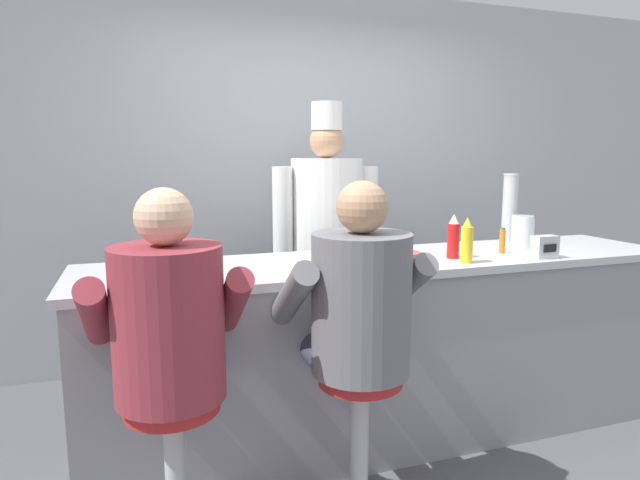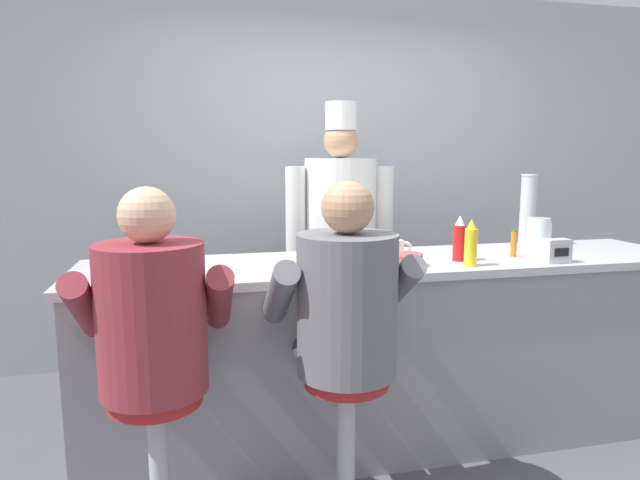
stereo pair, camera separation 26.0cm
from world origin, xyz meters
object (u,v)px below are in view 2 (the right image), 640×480
Objects in this scene: diner_seated_maroon at (153,329)px; mustard_bottle_yellow at (471,244)px; water_pitcher_clear at (538,235)px; cereal_bowl at (405,260)px; hot_sauce_bottle_orange at (514,244)px; napkin_dispenser_chrome at (557,251)px; breakfast_plate at (169,275)px; coffee_mug_white at (396,249)px; cook_in_whites_near at (340,232)px; coffee_mug_blue at (349,257)px; diner_seated_grey at (345,314)px; ketchup_bottle_red at (459,240)px; cup_stack_steel at (528,210)px.

mustard_bottle_yellow is at bearing 12.87° from diner_seated_maroon.
water_pitcher_clear is at bearing 17.07° from diner_seated_maroon.
hot_sauce_bottle_orange is at bearing 8.07° from cereal_bowl.
water_pitcher_clear is 1.45× the size of napkin_dispenser_chrome.
water_pitcher_clear is at bearing 6.95° from breakfast_plate.
water_pitcher_clear is 0.85m from coffee_mug_white.
cook_in_whites_near is (-0.07, 0.95, 0.01)m from cereal_bowl.
coffee_mug_blue is (-0.57, 0.11, -0.06)m from mustard_bottle_yellow.
napkin_dispenser_chrome is at bearing -60.06° from hot_sauce_bottle_orange.
diner_seated_grey is at bearing -108.39° from coffee_mug_blue.
coffee_mug_blue is at bearing 26.98° from diner_seated_maroon.
cereal_bowl is 1.22m from diner_seated_maroon.
ketchup_bottle_red is at bearing 85.94° from mustard_bottle_yellow.
napkin_dispenser_chrome is (0.46, -0.02, -0.05)m from mustard_bottle_yellow.
cup_stack_steel is at bearing 30.94° from diner_seated_grey.
coffee_mug_white is 0.08× the size of cook_in_whites_near.
ketchup_bottle_red is 0.55× the size of cup_stack_steel.
diner_seated_grey reaches higher than napkin_dispenser_chrome.
coffee_mug_blue is 0.94m from cook_in_whites_near.
cup_stack_steel is at bearing 23.15° from cereal_bowl.
coffee_mug_blue is (-0.58, -0.02, -0.06)m from ketchup_bottle_red.
cook_in_whites_near reaches higher than water_pitcher_clear.
coffee_mug_white is 0.93m from cup_stack_steel.
breakfast_plate is at bearing 150.97° from diner_seated_grey.
cook_in_whites_near is at bearing 77.38° from coffee_mug_blue.
cereal_bowl is 0.60m from diner_seated_grey.
diner_seated_maroon is (-1.14, -0.41, -0.13)m from cereal_bowl.
cereal_bowl is at bearing 19.73° from diner_seated_maroon.
diner_seated_maroon is at bearing -179.94° from diner_seated_grey.
cup_stack_steel is 3.27× the size of napkin_dispenser_chrome.
cup_stack_steel is 2.24m from diner_seated_maroon.
napkin_dispenser_chrome is (0.11, -0.20, -0.01)m from hot_sauce_bottle_orange.
diner_seated_grey is at bearing -104.54° from cook_in_whites_near.
hot_sauce_bottle_orange is 0.92m from coffee_mug_blue.
water_pitcher_clear is 1.10× the size of cereal_bowl.
hot_sauce_bottle_orange is 1.01× the size of coffee_mug_white.
coffee_mug_white is at bearing -179.20° from water_pitcher_clear.
cereal_bowl is 0.95m from cook_in_whites_near.
cereal_bowl is (-0.65, -0.09, -0.04)m from hot_sauce_bottle_orange.
water_pitcher_clear is 0.10× the size of cook_in_whites_near.
cup_stack_steel reaches higher than napkin_dispenser_chrome.
diner_seated_maroon is at bearing -160.27° from cereal_bowl.
diner_seated_grey reaches higher than coffee_mug_blue.
coffee_mug_white is at bearing 28.54° from coffee_mug_blue.
coffee_mug_blue is 1.26m from cup_stack_steel.
breakfast_plate is 0.13× the size of cook_in_whites_near.
napkin_dispenser_chrome is 0.09× the size of diner_seated_maroon.
cereal_bowl is 0.27m from coffee_mug_blue.
hot_sauce_bottle_orange is 1.19m from diner_seated_grey.
diner_seated_maroon is at bearing -167.13° from mustard_bottle_yellow.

